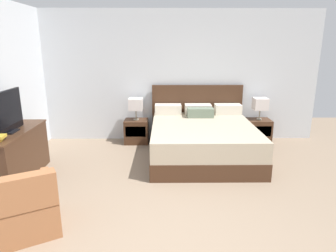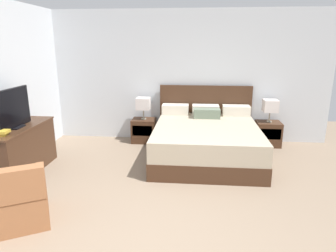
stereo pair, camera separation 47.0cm
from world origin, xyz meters
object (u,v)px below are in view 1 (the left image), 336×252
bed (202,138)px  nightstand_right (258,131)px  table_lamp_left (136,104)px  armchair_by_window (23,209)px  dresser (16,154)px  nightstand_left (136,131)px  tv (7,112)px  table_lamp_right (260,104)px

bed → nightstand_right: size_ratio=4.38×
table_lamp_left → armchair_by_window: table_lamp_left is taller
nightstand_right → dresser: 4.55m
table_lamp_left → armchair_by_window: (-0.94, -3.11, -0.53)m
dresser → bed: bearing=18.0°
table_lamp_left → nightstand_left: bearing=-90.0°
nightstand_right → tv: tv is taller
nightstand_left → armchair_by_window: armchair_by_window is taller
table_lamp_right → tv: tv is taller
tv → armchair_by_window: tv is taller
bed → tv: bearing=-160.7°
bed → armchair_by_window: size_ratio=2.30×
nightstand_left → armchair_by_window: (-0.94, -3.11, 0.04)m
table_lamp_left → table_lamp_right: (2.55, 0.00, 0.00)m
tv → dresser: bearing=92.1°
bed → nightstand_left: bed is taller
table_lamp_right → table_lamp_left: bearing=180.0°
nightstand_right → bed: bearing=-148.3°
dresser → armchair_by_window: bearing=-62.5°
bed → dresser: bed is taller
bed → tv: tv is taller
table_lamp_left → dresser: bearing=-133.5°
nightstand_right → table_lamp_left: bearing=180.0°
dresser → table_lamp_right: bearing=22.5°
tv → armchair_by_window: size_ratio=0.85×
nightstand_right → armchair_by_window: (-3.49, -3.11, 0.04)m
nightstand_right → dresser: size_ratio=0.35×
bed → table_lamp_left: bearing=148.2°
table_lamp_right → dresser: size_ratio=0.32×
bed → table_lamp_right: size_ratio=4.75×
nightstand_left → table_lamp_right: size_ratio=1.09×
bed → table_lamp_right: bed is taller
nightstand_left → table_lamp_left: (0.00, 0.00, 0.57)m
tv → nightstand_right: bearing=23.3°
nightstand_right → table_lamp_left: size_ratio=1.09×
dresser → tv: 0.67m
tv → table_lamp_right: bearing=23.4°
armchair_by_window → dresser: bearing=117.5°
armchair_by_window → table_lamp_left: bearing=73.2°
table_lamp_right → tv: bearing=-156.6°
bed → dresser: bearing=-162.0°
bed → table_lamp_right: bearing=31.8°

